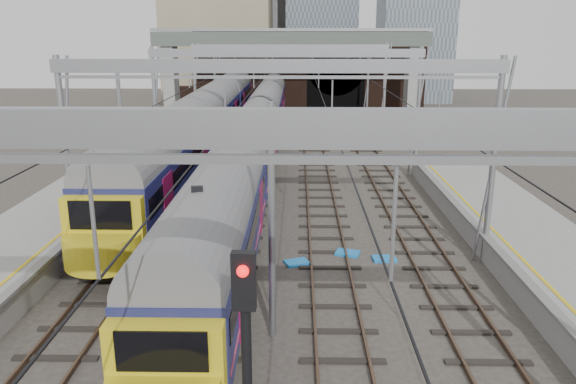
{
  "coord_description": "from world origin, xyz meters",
  "views": [
    {
      "loc": [
        0.72,
        -13.04,
        8.76
      ],
      "look_at": [
        0.33,
        9.39,
        2.4
      ],
      "focal_mm": 35.0,
      "sensor_mm": 36.0,
      "label": 1
    }
  ],
  "objects_px": {
    "train_main": "(260,127)",
    "signal_near_centre": "(246,363)",
    "signal_near_left": "(200,241)",
    "train_second": "(225,103)"
  },
  "relations": [
    {
      "from": "train_main",
      "to": "signal_near_centre",
      "type": "bearing_deg",
      "value": -86.58
    },
    {
      "from": "signal_near_left",
      "to": "signal_near_centre",
      "type": "relative_size",
      "value": 0.85
    },
    {
      "from": "train_main",
      "to": "signal_near_left",
      "type": "bearing_deg",
      "value": -90.22
    },
    {
      "from": "train_second",
      "to": "signal_near_left",
      "type": "distance_m",
      "value": 36.62
    },
    {
      "from": "train_second",
      "to": "signal_near_centre",
      "type": "relative_size",
      "value": 12.3
    },
    {
      "from": "train_second",
      "to": "signal_near_left",
      "type": "bearing_deg",
      "value": -83.87
    },
    {
      "from": "train_main",
      "to": "train_second",
      "type": "relative_size",
      "value": 0.89
    },
    {
      "from": "train_second",
      "to": "signal_near_centre",
      "type": "distance_m",
      "value": 43.71
    },
    {
      "from": "train_main",
      "to": "signal_near_centre",
      "type": "xyz_separation_m",
      "value": [
        1.87,
        -31.35,
        1.04
      ]
    },
    {
      "from": "train_main",
      "to": "signal_near_left",
      "type": "relative_size",
      "value": 12.82
    }
  ]
}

